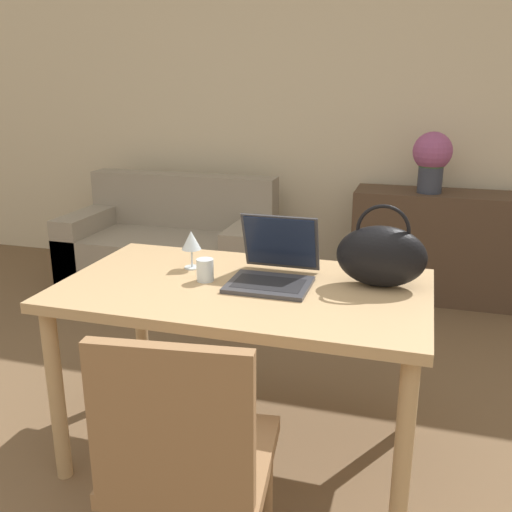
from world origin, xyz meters
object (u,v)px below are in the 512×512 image
object	(u,v)px
drinking_glass	(205,270)
wine_glass	(191,241)
couch	(172,250)
handbag	(381,255)
flower_vase	(432,158)
chair	(187,456)
laptop	(275,264)

from	to	relation	value
drinking_glass	wine_glass	bearing A→B (deg)	130.17
couch	handbag	xyz separation A→B (m)	(1.63, -1.63, 0.58)
couch	drinking_glass	xyz separation A→B (m)	(0.97, -1.76, 0.51)
handbag	flower_vase	xyz separation A→B (m)	(0.17, 1.92, 0.13)
handbag	chair	bearing A→B (deg)	-116.23
chair	flower_vase	size ratio (longest dim) A/B	2.22
laptop	wine_glass	size ratio (longest dim) A/B	2.13
couch	drinking_glass	distance (m)	2.07
laptop	handbag	xyz separation A→B (m)	(0.40, 0.05, 0.06)
couch	wine_glass	xyz separation A→B (m)	(0.86, -1.63, 0.58)
laptop	wine_glass	world-z (taller)	laptop
drinking_glass	handbag	size ratio (longest dim) A/B	0.26
couch	handbag	world-z (taller)	handbag
chair	laptop	world-z (taller)	laptop
laptop	drinking_glass	size ratio (longest dim) A/B	3.85
drinking_glass	handbag	xyz separation A→B (m)	(0.66, 0.13, 0.08)
laptop	wine_glass	xyz separation A→B (m)	(-0.37, 0.05, 0.05)
laptop	drinking_glass	world-z (taller)	laptop
chair	handbag	size ratio (longest dim) A/B	2.69
couch	wine_glass	bearing A→B (deg)	-62.06
flower_vase	laptop	bearing A→B (deg)	-106.07
couch	flower_vase	xyz separation A→B (m)	(1.80, 0.29, 0.71)
chair	flower_vase	world-z (taller)	flower_vase
drinking_glass	handbag	bearing A→B (deg)	11.51
drinking_glass	wine_glass	distance (m)	0.19
drinking_glass	flower_vase	bearing A→B (deg)	68.15
couch	laptop	size ratio (longest dim) A/B	4.30
handbag	flower_vase	size ratio (longest dim) A/B	0.82
flower_vase	wine_glass	bearing A→B (deg)	-115.92
laptop	handbag	distance (m)	0.41
chair	drinking_glass	world-z (taller)	chair
wine_glass	flower_vase	distance (m)	2.14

